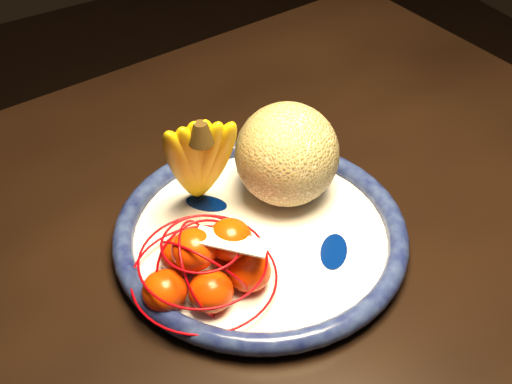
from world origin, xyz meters
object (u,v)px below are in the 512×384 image
cantaloupe (287,154)px  fruit_bowl (261,235)px  dining_table (127,369)px  banana_bunch (198,157)px  mandarin_bag (207,264)px

cantaloupe → fruit_bowl: bearing=-144.5°
dining_table → banana_bunch: size_ratio=9.60×
dining_table → banana_bunch: 0.24m
cantaloupe → mandarin_bag: size_ratio=0.61×
dining_table → cantaloupe: bearing=10.7°
dining_table → fruit_bowl: size_ratio=4.59×
mandarin_bag → dining_table: bearing=174.4°
fruit_bowl → cantaloupe: 0.10m
mandarin_bag → banana_bunch: bearing=65.5°
banana_bunch → mandarin_bag: bearing=-97.1°
banana_bunch → dining_table: bearing=-130.2°
cantaloupe → banana_bunch: (-0.10, 0.03, 0.02)m
cantaloupe → mandarin_bag: (-0.15, -0.08, -0.03)m
banana_bunch → mandarin_bag: banana_bunch is taller
dining_table → mandarin_bag: mandarin_bag is taller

